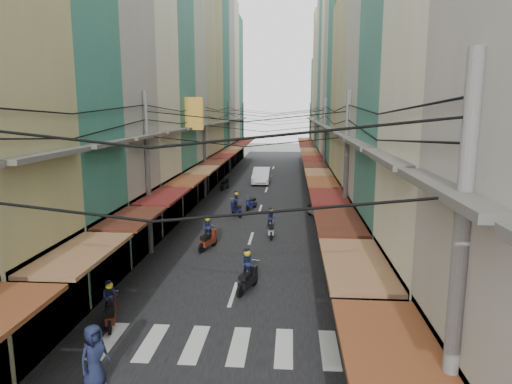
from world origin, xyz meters
The scene contains 15 objects.
ground centered at (0.00, 0.00, 0.00)m, with size 160.00×160.00×0.00m, color slate.
road centered at (0.00, 20.00, 0.01)m, with size 10.00×80.00×0.02m, color black.
sidewalk_left centered at (-6.50, 20.00, 0.03)m, with size 3.00×80.00×0.06m, color slate.
sidewalk_right centered at (6.50, 20.00, 0.03)m, with size 3.00×80.00×0.06m, color slate.
crosswalk centered at (0.00, -6.00, 0.03)m, with size 7.55×2.40×0.01m.
building_row_left centered at (-7.92, 16.56, 9.78)m, with size 7.80×67.67×23.70m.
building_row_right centered at (7.92, 16.45, 9.41)m, with size 7.80×68.98×22.59m.
utility_poles centered at (0.00, 15.01, 6.59)m, with size 10.20×66.13×8.20m.
white_car centered at (-0.68, 25.75, 0.00)m, with size 5.52×2.17×1.95m, color silver.
bicycle centered at (7.50, 0.88, 0.00)m, with size 0.53×1.41×0.97m, color black.
moving_scooters centered at (-0.86, 6.18, 0.53)m, with size 8.01×28.47×1.86m.
parked_scooters centered at (5.15, -3.85, 0.47)m, with size 12.96×11.72×1.00m.
pedestrians centered at (-4.48, 0.82, 1.02)m, with size 13.53×19.01×2.21m.
market_umbrella centered at (6.64, -4.95, 1.96)m, with size 2.11×2.11×2.22m.
traffic_sign centered at (5.20, -0.31, 2.33)m, with size 0.10×0.69×3.17m.
Camera 1 is at (2.25, -19.06, 7.31)m, focal length 32.00 mm.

